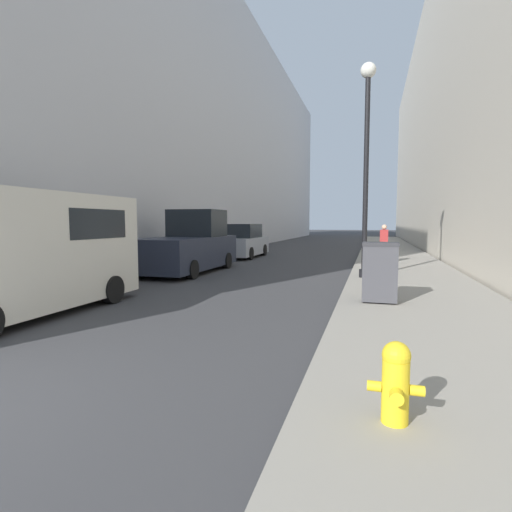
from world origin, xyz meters
TOP-DOWN VIEW (x-y plane):
  - sidewalk_right at (5.43, 18.00)m, footprint 3.64×60.00m
  - building_left_glass at (-10.63, 26.00)m, footprint 12.00×60.00m
  - fire_hydrant at (4.52, 1.15)m, footprint 0.47×0.35m
  - trash_bin at (4.46, 6.55)m, footprint 0.74×0.58m
  - lamppost at (4.06, 10.48)m, footprint 0.46×0.46m
  - white_van at (-2.35, 3.96)m, footprint 2.03×5.18m
  - pickup_truck at (-2.35, 11.40)m, footprint 2.15×5.24m
  - parked_sedan_near at (-2.36, 17.93)m, footprint 1.81×4.35m
  - pedestrian_on_sidewalk at (4.76, 15.30)m, footprint 0.33×0.21m

SIDE VIEW (x-z plane):
  - sidewalk_right at x=5.43m, z-range 0.00..0.15m
  - fire_hydrant at x=4.52m, z-range 0.17..0.88m
  - parked_sedan_near at x=-2.36m, z-range -0.08..1.70m
  - trash_bin at x=4.46m, z-range 0.17..1.46m
  - pickup_truck at x=-2.35m, z-range -0.22..2.14m
  - pedestrian_on_sidewalk at x=4.76m, z-range 0.16..1.78m
  - white_van at x=-2.35m, z-range 0.12..2.58m
  - lamppost at x=4.06m, z-range 0.94..7.43m
  - building_left_glass at x=-10.63m, z-range 0.00..17.22m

